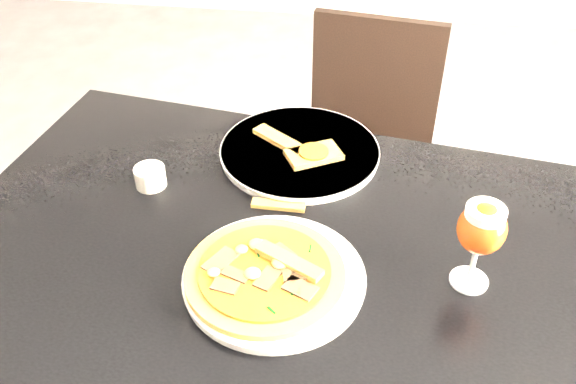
# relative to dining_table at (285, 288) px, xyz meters

# --- Properties ---
(dining_table) EXTENTS (1.31, 0.97, 0.75)m
(dining_table) POSITION_rel_dining_table_xyz_m (0.00, 0.00, 0.00)
(dining_table) COLOR black
(dining_table) RESTS_ON ground
(chair_far) EXTENTS (0.43, 0.43, 0.82)m
(chair_far) POSITION_rel_dining_table_xyz_m (0.13, 0.73, -0.21)
(chair_far) COLOR black
(chair_far) RESTS_ON ground
(plate_main) EXTENTS (0.40, 0.40, 0.02)m
(plate_main) POSITION_rel_dining_table_xyz_m (-0.01, -0.07, 0.10)
(plate_main) COLOR white
(plate_main) RESTS_ON dining_table
(pizza) EXTENTS (0.26, 0.26, 0.03)m
(pizza) POSITION_rel_dining_table_xyz_m (-0.02, -0.08, 0.11)
(pizza) COLOR #A55A27
(pizza) RESTS_ON plate_main
(plate_second) EXTENTS (0.44, 0.44, 0.02)m
(plate_second) POSITION_rel_dining_table_xyz_m (-0.01, 0.28, 0.10)
(plate_second) COLOR white
(plate_second) RESTS_ON dining_table
(crust_scraps) EXTENTS (0.20, 0.15, 0.01)m
(crust_scraps) POSITION_rel_dining_table_xyz_m (-0.00, 0.27, 0.11)
(crust_scraps) COLOR #A55A27
(crust_scraps) RESTS_ON plate_second
(loose_crust) EXTENTS (0.10, 0.02, 0.01)m
(loose_crust) POSITION_rel_dining_table_xyz_m (-0.03, 0.12, 0.09)
(loose_crust) COLOR #A55A27
(loose_crust) RESTS_ON dining_table
(sauce_cup) EXTENTS (0.06, 0.06, 0.04)m
(sauce_cup) POSITION_rel_dining_table_xyz_m (-0.28, 0.15, 0.11)
(sauce_cup) COLOR beige
(sauce_cup) RESTS_ON dining_table
(beer_glass) EXTENTS (0.08, 0.08, 0.16)m
(beer_glass) POSITION_rel_dining_table_xyz_m (0.30, -0.03, 0.20)
(beer_glass) COLOR silver
(beer_glass) RESTS_ON dining_table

